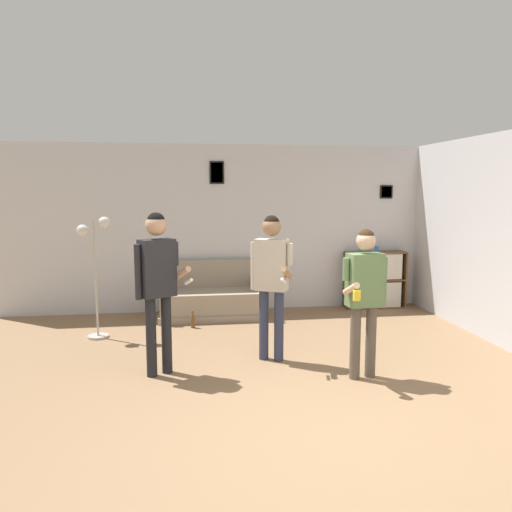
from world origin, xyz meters
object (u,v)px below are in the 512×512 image
bookshelf (375,280)px  floor_lamp (95,256)px  couch (212,298)px  drinking_cup (377,249)px  person_player_foreground_center (271,272)px  person_player_foreground_left (157,276)px  person_watcher_holding_cup (365,289)px  bottle_on_floor (193,321)px

bookshelf → floor_lamp: (-4.34, -1.13, 0.64)m
couch → floor_lamp: floor_lamp is taller
drinking_cup → person_player_foreground_center: bearing=-133.2°
couch → bookshelf: bookshelf is taller
person_player_foreground_left → bookshelf: bearing=37.4°
drinking_cup → person_watcher_holding_cup: bearing=-113.8°
person_player_foreground_left → drinking_cup: (3.46, 2.63, -0.09)m
person_player_foreground_center → person_watcher_holding_cup: size_ratio=1.07×
person_player_foreground_center → drinking_cup: (2.20, 2.34, -0.05)m
bookshelf → drinking_cup: bearing=1.9°
person_watcher_holding_cup → drinking_cup: size_ratio=16.81×
person_player_foreground_left → drinking_cup: size_ratio=18.56×
person_watcher_holding_cup → bookshelf: bearing=66.6°
person_player_foreground_left → person_player_foreground_center: (1.27, 0.29, -0.04)m
floor_lamp → person_watcher_holding_cup: (3.02, -1.89, -0.15)m
person_player_foreground_center → bookshelf: bearing=47.1°
bookshelf → floor_lamp: floor_lamp is taller
person_player_foreground_center → bottle_on_floor: size_ratio=6.88×
person_watcher_holding_cup → bottle_on_floor: bearing=128.5°
bottle_on_floor → drinking_cup: (3.08, 0.84, 0.90)m
person_watcher_holding_cup → bottle_on_floor: person_watcher_holding_cup is taller
couch → bookshelf: bearing=4.1°
person_player_foreground_left → floor_lamp: bearing=120.8°
person_player_foreground_center → couch: bearing=105.1°
person_player_foreground_left → drinking_cup: person_player_foreground_left is taller
person_player_foreground_left → bottle_on_floor: bearing=77.9°
drinking_cup → floor_lamp: bearing=-165.4°
couch → person_watcher_holding_cup: 3.25m
person_player_foreground_center → person_watcher_holding_cup: bearing=-38.5°
person_player_foreground_center → bottle_on_floor: person_player_foreground_center is taller
bookshelf → bottle_on_floor: size_ratio=4.12×
person_player_foreground_left → drinking_cup: bearing=37.2°
bookshelf → drinking_cup: drinking_cup is taller
couch → person_player_foreground_left: size_ratio=0.93×
couch → person_watcher_holding_cup: (1.44, -2.83, 0.68)m
bookshelf → person_watcher_holding_cup: (-1.31, -3.03, 0.49)m
floor_lamp → drinking_cup: bearing=14.6°
floor_lamp → person_player_foreground_center: size_ratio=0.96×
floor_lamp → person_player_foreground_center: (2.16, -1.21, -0.07)m
bookshelf → person_player_foreground_center: 3.25m
bottle_on_floor → drinking_cup: bearing=15.2°
floor_lamp → person_player_foreground_left: (0.89, -1.49, -0.03)m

